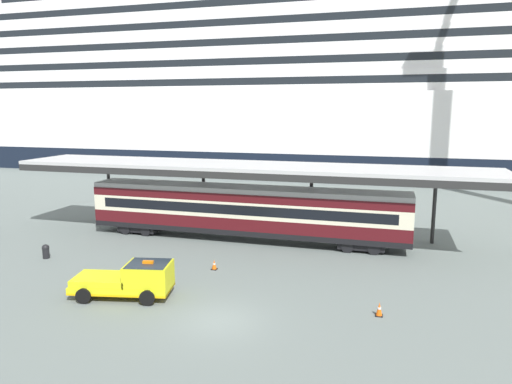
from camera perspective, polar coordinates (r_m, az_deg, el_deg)
The scene contains 8 objects.
ground_plane at distance 22.85m, azimuth -4.63°, elevation -15.39°, with size 400.00×400.00×0.00m, color slate.
cruise_ship at distance 77.46m, azimuth 14.00°, elevation 12.15°, with size 172.32×26.84×39.49m.
platform_canopy at distance 35.05m, azimuth -1.22°, elevation 3.01°, with size 36.41×5.79×5.74m.
train_carriage at distance 35.20m, azimuth -1.40°, elevation -2.24°, with size 24.19×2.81×4.11m.
service_truck at distance 25.85m, azimuth -14.97°, elevation -10.24°, with size 5.50×3.04×2.02m.
traffic_cone_near at distance 29.40m, azimuth -5.13°, elevation -8.83°, with size 0.36×0.36×0.63m.
traffic_cone_mid at distance 23.86m, azimuth 14.83°, elevation -13.67°, with size 0.36×0.36×0.69m.
quay_bollard at distance 34.32m, azimuth -24.30°, elevation -6.57°, with size 0.48×0.48×0.96m.
Camera 1 is at (7.41, -19.26, 9.80)m, focal length 32.73 mm.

